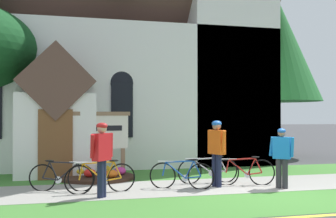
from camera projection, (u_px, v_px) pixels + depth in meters
ground at (216, 173)px, 13.90m from camera, size 140.00×140.00×0.00m
sidewalk_slab at (142, 189)px, 10.90m from camera, size 32.00×2.48×0.01m
grass_verge at (163, 209)px, 8.58m from camera, size 32.00×2.30×0.01m
church_lawn at (127, 176)px, 13.34m from camera, size 24.00×2.55×0.01m
church_building at (117, 47)px, 19.51m from camera, size 12.73×12.44×14.10m
church_sign at (97, 133)px, 12.88m from camera, size 2.07×0.20×2.03m
flower_bed at (98, 176)px, 12.65m from camera, size 2.25×2.25×0.34m
bicycle_white at (182, 175)px, 10.93m from camera, size 1.59×0.68×0.81m
bicycle_orange at (62, 177)px, 10.59m from camera, size 1.63×0.49×0.81m
bicycle_black at (244, 172)px, 11.52m from camera, size 1.67×0.44×0.81m
bicycle_silver at (101, 178)px, 10.36m from camera, size 1.77×0.26×0.83m
bicycle_red at (208, 170)px, 11.90m from camera, size 1.78×0.08×0.78m
cyclist_in_orange_jersey at (102, 153)px, 9.76m from camera, size 0.55×0.57×1.75m
cyclist_in_blue_jersey at (282, 154)px, 10.99m from camera, size 0.47×0.58×1.58m
cyclist_in_white_jersey at (217, 147)px, 11.23m from camera, size 0.38×0.76×1.78m
roadside_conifer at (276, 48)px, 19.62m from camera, size 4.12×4.12×7.54m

